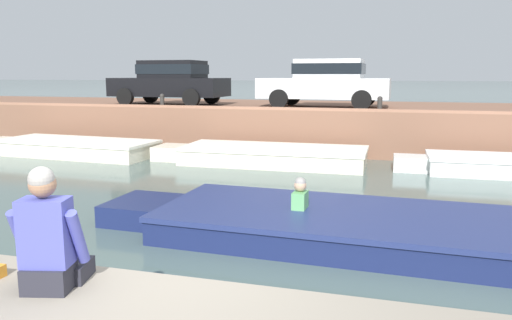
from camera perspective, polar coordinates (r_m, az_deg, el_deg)
The scene contains 13 objects.
ground_plane at distance 9.61m, azimuth 4.70°, elevation -5.04°, with size 400.00×400.00×0.00m, color #4C605B.
far_quay_wall at distance 17.87m, azimuth 10.12°, elevation 3.96°, with size 60.00×6.00×1.39m, color brown.
far_wall_coping at distance 14.96m, azimuth 9.06°, elevation 5.72°, with size 60.00×0.24×0.08m, color #9F6C52.
boat_moored_west_cream at distance 16.32m, azimuth -20.43°, elevation 1.36°, with size 5.94×2.13×0.49m.
boat_moored_central_cream at distance 13.84m, azimuth 1.03°, elevation 0.56°, with size 6.03×2.05×0.48m.
boat_moored_east_white at distance 13.80m, azimuth 27.06°, elevation -0.60°, with size 5.18×1.69×0.45m.
motorboat_passing at distance 7.63m, azimuth 9.45°, elevation -7.40°, with size 7.25×2.55×0.92m.
car_leftmost_black at distance 18.11m, azimuth -9.73°, elevation 8.93°, with size 4.11×2.02×1.54m.
car_left_inner_white at distance 16.50m, azimuth 8.03°, elevation 8.91°, with size 4.18×2.05×1.54m.
mooring_bollard_west at distance 16.72m, azimuth -10.68°, elevation 6.77°, with size 0.15×0.15×0.44m.
mooring_bollard_mid at distance 14.98m, azimuth 13.97°, elevation 6.32°, with size 0.15×0.15×0.44m.
person_seated_left at distance 4.17m, azimuth -22.54°, elevation -8.62°, with size 0.58×0.60×0.96m.
bottle_drink at distance 4.29m, azimuth -21.44°, elevation -11.94°, with size 0.06×0.06×0.20m.
Camera 1 is at (1.78, -3.55, 2.45)m, focal length 35.00 mm.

